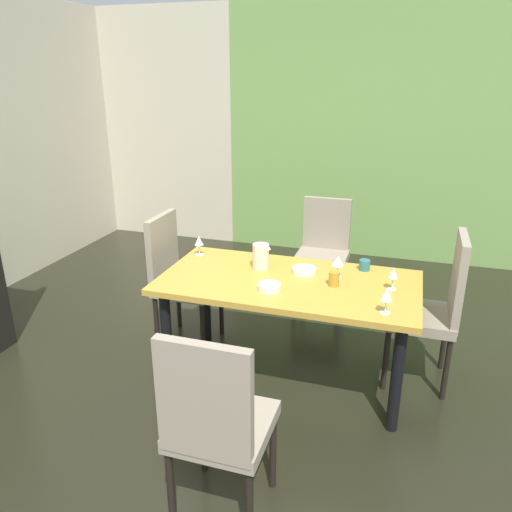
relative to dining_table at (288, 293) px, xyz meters
name	(u,v)px	position (x,y,z in m)	size (l,w,h in m)	color
ground_plane	(212,396)	(-0.42, -0.34, -0.66)	(5.45, 6.26, 0.02)	black
back_panel_interior	(165,128)	(-2.26, 2.74, 0.71)	(1.77, 0.10, 2.74)	beige
garden_window_panel	(394,136)	(0.46, 2.74, 0.71)	(3.68, 0.10, 2.74)	#749D4F
dining_table	(288,293)	(0.00, 0.00, 0.00)	(1.67, 0.86, 0.75)	gold
chair_head_near	(216,421)	(-0.02, -1.24, -0.08)	(0.44, 0.44, 1.03)	gray
chair_head_far	(323,248)	(0.02, 1.24, -0.10)	(0.44, 0.45, 0.98)	gray
chair_right_far	(436,304)	(0.94, 0.26, -0.07)	(0.44, 0.44, 1.06)	gray
chair_left_far	(178,274)	(-0.93, 0.26, -0.08)	(0.44, 0.44, 1.02)	gray
wine_glass_corner	(393,274)	(0.65, 0.05, 0.20)	(0.06, 0.06, 0.15)	silver
wine_glass_rear	(338,261)	(0.30, 0.14, 0.20)	(0.08, 0.08, 0.15)	silver
wine_glass_north	(199,241)	(-0.74, 0.26, 0.20)	(0.07, 0.07, 0.15)	silver
wine_glass_center	(387,295)	(0.63, -0.30, 0.21)	(0.07, 0.07, 0.16)	silver
serving_bowl_south	(269,287)	(-0.07, -0.20, 0.11)	(0.14, 0.14, 0.04)	white
serving_bowl_near_shelf	(304,270)	(0.07, 0.15, 0.11)	(0.16, 0.16, 0.04)	white
cup_left	(334,279)	(0.30, 0.00, 0.14)	(0.07, 0.07, 0.09)	#B48327
cup_east	(365,265)	(0.45, 0.32, 0.13)	(0.07, 0.07, 0.07)	#2B6A71
pitcher_near_window	(261,256)	(-0.23, 0.14, 0.18)	(0.13, 0.11, 0.18)	beige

